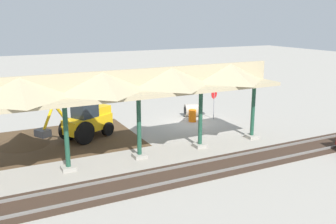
{
  "coord_description": "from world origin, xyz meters",
  "views": [
    {
      "loc": [
        13.46,
        22.7,
        7.45
      ],
      "look_at": [
        3.0,
        1.92,
        1.6
      ],
      "focal_mm": 40.0,
      "sensor_mm": 36.0,
      "label": 1
    }
  ],
  "objects_px": {
    "backhoe": "(86,119)",
    "traffic_barrel": "(192,116)",
    "concrete_pipe": "(193,110)",
    "stop_sign": "(214,97)"
  },
  "relations": [
    {
      "from": "backhoe",
      "to": "traffic_barrel",
      "type": "bearing_deg",
      "value": -176.81
    },
    {
      "from": "stop_sign",
      "to": "backhoe",
      "type": "relative_size",
      "value": 0.46
    },
    {
      "from": "concrete_pipe",
      "to": "stop_sign",
      "type": "bearing_deg",
      "value": 125.42
    },
    {
      "from": "backhoe",
      "to": "traffic_barrel",
      "type": "height_order",
      "value": "backhoe"
    },
    {
      "from": "stop_sign",
      "to": "traffic_barrel",
      "type": "xyz_separation_m",
      "value": [
        1.79,
        -0.12,
        -1.25
      ]
    },
    {
      "from": "stop_sign",
      "to": "traffic_barrel",
      "type": "distance_m",
      "value": 2.19
    },
    {
      "from": "concrete_pipe",
      "to": "backhoe",
      "type": "bearing_deg",
      "value": 11.09
    },
    {
      "from": "traffic_barrel",
      "to": "stop_sign",
      "type": "bearing_deg",
      "value": 176.07
    },
    {
      "from": "backhoe",
      "to": "traffic_barrel",
      "type": "relative_size",
      "value": 5.75
    },
    {
      "from": "concrete_pipe",
      "to": "traffic_barrel",
      "type": "distance_m",
      "value": 1.51
    }
  ]
}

